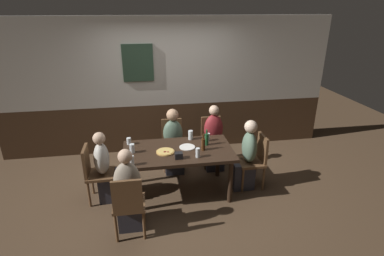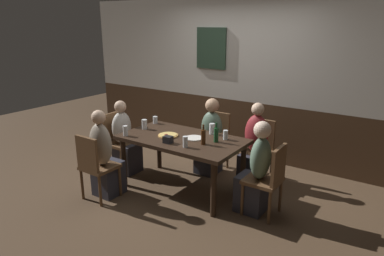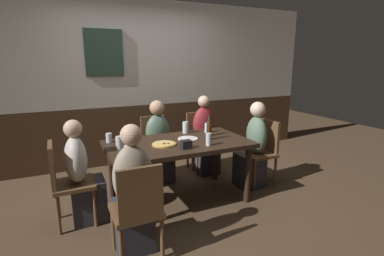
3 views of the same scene
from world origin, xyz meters
The scene contains 24 objects.
ground_plane centered at (0.00, 0.00, 0.00)m, with size 12.00×12.00×0.00m, color #4C3826.
wall_back centered at (0.00, 1.65, 1.30)m, with size 6.40×0.13×2.60m.
dining_table centered at (0.00, 0.00, 0.66)m, with size 1.65×0.92×0.74m.
chair_mid_far centered at (0.00, 0.88, 0.50)m, with size 0.40×0.40×0.88m.
chair_head_east centered at (1.24, 0.00, 0.50)m, with size 0.40×0.40×0.88m.
chair_head_west centered at (-1.24, 0.00, 0.50)m, with size 0.40×0.40×0.88m.
chair_right_far centered at (0.72, 0.88, 0.50)m, with size 0.40×0.40×0.88m.
chair_left_near centered at (-0.72, -0.88, 0.50)m, with size 0.40×0.40×0.88m.
person_mid_far centered at (0.00, 0.71, 0.48)m, with size 0.34×0.37×1.14m.
person_head_east centered at (1.08, 0.00, 0.48)m, with size 0.37×0.34×1.14m.
person_head_west centered at (-1.07, 0.00, 0.46)m, with size 0.37×0.34×1.10m.
person_right_far centered at (0.72, 0.72, 0.49)m, with size 0.34×0.37×1.16m.
person_left_near centered at (-0.72, -0.72, 0.49)m, with size 0.34×0.37×1.17m.
pizza centered at (-0.19, -0.05, 0.75)m, with size 0.27×0.27×0.03m.
pint_glass_amber centered at (0.25, -0.28, 0.80)m, with size 0.06×0.06×0.14m.
beer_glass_half centered at (-0.73, 0.33, 0.79)m, with size 0.07×0.07×0.11m.
tumbler_water centered at (-0.67, -0.36, 0.80)m, with size 0.06×0.06×0.14m.
tumbler_short centered at (-0.68, 0.02, 0.80)m, with size 0.08×0.08×0.14m.
pint_glass_pale centered at (0.51, 0.26, 0.79)m, with size 0.06×0.06×0.13m.
highball_clear centered at (0.25, 0.36, 0.81)m, with size 0.08×0.08×0.15m.
beer_bottle_green centered at (0.46, 0.10, 0.84)m, with size 0.06×0.06×0.25m.
beer_bottle_brown centered at (0.37, -0.06, 0.84)m, with size 0.06×0.06×0.26m.
plate_white_large centered at (0.15, 0.06, 0.75)m, with size 0.24×0.24×0.01m, color white.
condiment_caddy centered at (-0.02, -0.27, 0.79)m, with size 0.11×0.09×0.09m, color black.
Camera 2 is at (2.60, -3.57, 2.22)m, focal length 32.90 mm.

